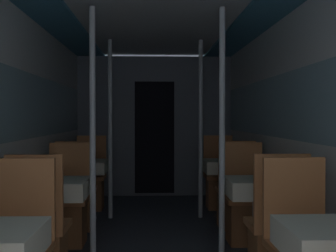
{
  "coord_description": "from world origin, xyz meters",
  "views": [
    {
      "loc": [
        -0.06,
        -1.54,
        1.29
      ],
      "look_at": [
        0.09,
        2.65,
        1.21
      ],
      "focal_mm": 50.0,
      "sensor_mm": 36.0,
      "label": 1
    }
  ],
  "objects_px": {
    "support_pole_right_1": "(222,134)",
    "chair_right_far_2": "(219,186)",
    "chair_left_far_2": "(90,187)",
    "chair_right_near_2": "(234,201)",
    "dining_table_right_2": "(226,170)",
    "dining_table_right_1": "(258,192)",
    "chair_right_far_1": "(245,212)",
    "chair_left_far_1": "(67,214)",
    "support_pole_right_2": "(201,129)",
    "support_pole_left_1": "(93,135)",
    "dining_table_left_2": "(84,170)",
    "chair_left_near_2": "(77,203)",
    "chair_left_near_1": "(40,246)",
    "chair_right_near_1": "(276,244)",
    "support_pole_left_2": "(110,129)",
    "dining_table_left_1": "(55,194)"
  },
  "relations": [
    {
      "from": "support_pole_right_1",
      "to": "chair_right_far_2",
      "type": "xyz_separation_m",
      "value": [
        0.33,
        2.37,
        -0.82
      ]
    },
    {
      "from": "chair_left_far_2",
      "to": "chair_right_near_2",
      "type": "height_order",
      "value": "same"
    },
    {
      "from": "dining_table_right_2",
      "to": "dining_table_right_1",
      "type": "bearing_deg",
      "value": -90.0
    },
    {
      "from": "chair_right_far_1",
      "to": "chair_right_far_2",
      "type": "distance_m",
      "value": 1.78
    },
    {
      "from": "chair_right_far_1",
      "to": "dining_table_right_2",
      "type": "bearing_deg",
      "value": -90.0
    },
    {
      "from": "chair_left_far_1",
      "to": "support_pole_right_2",
      "type": "relative_size",
      "value": 0.45
    },
    {
      "from": "chair_left_far_1",
      "to": "chair_right_near_2",
      "type": "distance_m",
      "value": 1.91
    },
    {
      "from": "support_pole_left_1",
      "to": "support_pole_right_2",
      "type": "distance_m",
      "value": 2.12
    },
    {
      "from": "dining_table_left_2",
      "to": "chair_left_far_2",
      "type": "relative_size",
      "value": 0.72
    },
    {
      "from": "chair_left_far_1",
      "to": "chair_left_near_2",
      "type": "relative_size",
      "value": 1.0
    },
    {
      "from": "chair_left_far_1",
      "to": "chair_left_near_1",
      "type": "bearing_deg",
      "value": 90.0
    },
    {
      "from": "dining_table_right_1",
      "to": "chair_right_near_2",
      "type": "xyz_separation_m",
      "value": [
        -0.0,
        1.2,
        -0.3
      ]
    },
    {
      "from": "chair_left_near_1",
      "to": "chair_right_near_1",
      "type": "relative_size",
      "value": 1.0
    },
    {
      "from": "dining_table_right_1",
      "to": "support_pole_right_1",
      "type": "xyz_separation_m",
      "value": [
        -0.33,
        -0.0,
        0.52
      ]
    },
    {
      "from": "chair_left_near_1",
      "to": "dining_table_left_2",
      "type": "relative_size",
      "value": 1.39
    },
    {
      "from": "support_pole_left_2",
      "to": "chair_right_near_1",
      "type": "xyz_separation_m",
      "value": [
        1.48,
        -2.37,
        -0.82
      ]
    },
    {
      "from": "dining_table_left_2",
      "to": "chair_right_far_2",
      "type": "distance_m",
      "value": 1.93
    },
    {
      "from": "dining_table_right_1",
      "to": "support_pole_right_1",
      "type": "relative_size",
      "value": 0.32
    },
    {
      "from": "chair_right_far_1",
      "to": "chair_right_far_2",
      "type": "height_order",
      "value": "same"
    },
    {
      "from": "chair_right_far_1",
      "to": "support_pole_right_1",
      "type": "height_order",
      "value": "support_pole_right_1"
    },
    {
      "from": "chair_left_far_1",
      "to": "chair_left_far_2",
      "type": "relative_size",
      "value": 1.0
    },
    {
      "from": "chair_left_far_1",
      "to": "chair_right_far_2",
      "type": "height_order",
      "value": "same"
    },
    {
      "from": "dining_table_left_1",
      "to": "dining_table_right_2",
      "type": "bearing_deg",
      "value": 44.61
    },
    {
      "from": "support_pole_right_1",
      "to": "chair_right_far_2",
      "type": "bearing_deg",
      "value": 82.07
    },
    {
      "from": "dining_table_left_2",
      "to": "chair_right_far_2",
      "type": "relative_size",
      "value": 0.72
    },
    {
      "from": "chair_right_near_1",
      "to": "chair_right_near_2",
      "type": "xyz_separation_m",
      "value": [
        0.0,
        1.78,
        0.0
      ]
    },
    {
      "from": "dining_table_left_1",
      "to": "chair_left_near_2",
      "type": "xyz_separation_m",
      "value": [
        0.0,
        1.2,
        -0.3
      ]
    },
    {
      "from": "dining_table_left_2",
      "to": "chair_right_far_2",
      "type": "height_order",
      "value": "chair_right_far_2"
    },
    {
      "from": "chair_left_far_1",
      "to": "chair_left_near_2",
      "type": "xyz_separation_m",
      "value": [
        0.0,
        0.61,
        0.0
      ]
    },
    {
      "from": "chair_left_near_2",
      "to": "chair_right_far_1",
      "type": "xyz_separation_m",
      "value": [
        1.81,
        -0.61,
        0.0
      ]
    },
    {
      "from": "dining_table_right_1",
      "to": "support_pole_left_1",
      "type": "bearing_deg",
      "value": -180.0
    },
    {
      "from": "chair_right_near_2",
      "to": "support_pole_right_2",
      "type": "xyz_separation_m",
      "value": [
        -0.33,
        0.59,
        0.82
      ]
    },
    {
      "from": "dining_table_left_1",
      "to": "dining_table_left_2",
      "type": "bearing_deg",
      "value": 90.0
    },
    {
      "from": "chair_left_far_2",
      "to": "support_pole_right_1",
      "type": "distance_m",
      "value": 2.91
    },
    {
      "from": "support_pole_left_2",
      "to": "support_pole_right_1",
      "type": "height_order",
      "value": "same"
    },
    {
      "from": "chair_right_near_2",
      "to": "chair_right_far_1",
      "type": "bearing_deg",
      "value": -90.0
    },
    {
      "from": "dining_table_right_2",
      "to": "chair_right_far_2",
      "type": "distance_m",
      "value": 0.66
    },
    {
      "from": "chair_right_near_2",
      "to": "dining_table_left_2",
      "type": "bearing_deg",
      "value": 162.04
    },
    {
      "from": "chair_right_far_1",
      "to": "chair_right_near_2",
      "type": "relative_size",
      "value": 1.0
    },
    {
      "from": "chair_left_far_2",
      "to": "support_pole_right_1",
      "type": "relative_size",
      "value": 0.45
    },
    {
      "from": "chair_left_near_1",
      "to": "dining_table_left_2",
      "type": "height_order",
      "value": "chair_left_near_1"
    },
    {
      "from": "chair_left_near_1",
      "to": "chair_left_near_2",
      "type": "distance_m",
      "value": 1.78
    },
    {
      "from": "dining_table_right_2",
      "to": "chair_right_near_2",
      "type": "height_order",
      "value": "chair_right_near_2"
    },
    {
      "from": "chair_left_far_1",
      "to": "support_pole_right_2",
      "type": "distance_m",
      "value": 2.07
    },
    {
      "from": "dining_table_right_1",
      "to": "chair_right_near_1",
      "type": "height_order",
      "value": "chair_right_near_1"
    },
    {
      "from": "chair_left_near_2",
      "to": "chair_left_far_2",
      "type": "bearing_deg",
      "value": 90.0
    },
    {
      "from": "chair_left_far_2",
      "to": "support_pole_right_2",
      "type": "distance_m",
      "value": 1.79
    },
    {
      "from": "dining_table_right_1",
      "to": "dining_table_right_2",
      "type": "height_order",
      "value": "same"
    },
    {
      "from": "chair_left_near_2",
      "to": "chair_right_near_2",
      "type": "relative_size",
      "value": 1.0
    },
    {
      "from": "dining_table_right_1",
      "to": "chair_right_far_1",
      "type": "bearing_deg",
      "value": 90.0
    }
  ]
}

